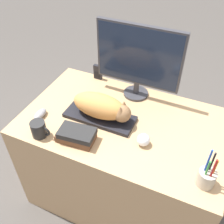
% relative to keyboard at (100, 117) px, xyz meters
% --- Properties ---
extents(desk, '(1.23, 0.75, 0.78)m').
position_rel_keyboard_xyz_m(desk, '(0.14, 0.04, -0.40)').
color(desk, tan).
rests_on(desk, ground_plane).
extents(keyboard, '(0.43, 0.17, 0.02)m').
position_rel_keyboard_xyz_m(keyboard, '(0.00, 0.00, 0.00)').
color(keyboard, black).
rests_on(keyboard, desk).
extents(cat, '(0.36, 0.15, 0.15)m').
position_rel_keyboard_xyz_m(cat, '(0.02, -0.00, 0.09)').
color(cat, '#D18C47').
rests_on(cat, keyboard).
extents(monitor, '(0.54, 0.16, 0.49)m').
position_rel_keyboard_xyz_m(monitor, '(0.12, 0.31, 0.26)').
color(monitor, '#333338').
rests_on(monitor, desk).
extents(computer_mouse, '(0.05, 0.11, 0.04)m').
position_rel_keyboard_xyz_m(computer_mouse, '(-0.34, -0.14, 0.01)').
color(computer_mouse, gray).
rests_on(computer_mouse, desk).
extents(coffee_mug, '(0.12, 0.08, 0.10)m').
position_rel_keyboard_xyz_m(coffee_mug, '(-0.25, -0.27, 0.04)').
color(coffee_mug, black).
rests_on(coffee_mug, desk).
extents(pen_cup, '(0.08, 0.08, 0.23)m').
position_rel_keyboard_xyz_m(pen_cup, '(0.66, -0.21, 0.04)').
color(pen_cup, '#B2A893').
rests_on(pen_cup, desk).
extents(baseball, '(0.07, 0.07, 0.07)m').
position_rel_keyboard_xyz_m(baseball, '(0.31, -0.09, 0.02)').
color(baseball, silver).
rests_on(baseball, desk).
extents(phone, '(0.06, 0.03, 0.11)m').
position_rel_keyboard_xyz_m(phone, '(-0.20, 0.38, 0.04)').
color(phone, black).
rests_on(phone, desk).
extents(book_stack, '(0.22, 0.14, 0.07)m').
position_rel_keyboard_xyz_m(book_stack, '(-0.04, -0.21, 0.02)').
color(book_stack, brown).
rests_on(book_stack, desk).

